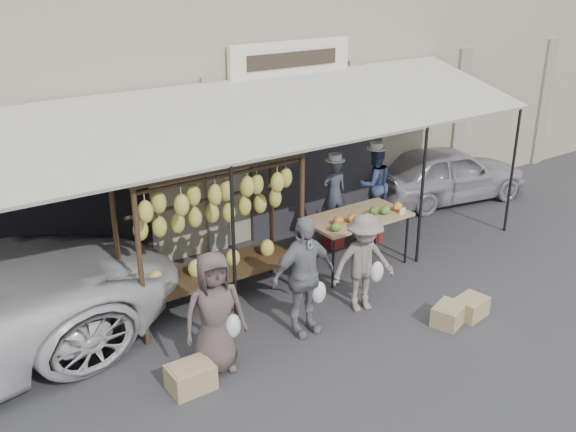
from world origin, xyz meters
name	(u,v)px	position (x,y,z in m)	size (l,w,h in m)	color
ground_plane	(345,339)	(0.00, 0.00, 0.00)	(90.00, 90.00, 0.00)	#2D2D30
shophouse	(132,19)	(0.00, 6.50, 3.65)	(24.00, 6.15, 7.30)	gray
awning	(251,117)	(0.01, 2.28, 2.57)	(10.00, 2.35, 2.92)	#B8B4A2
banana_rack	(214,205)	(-0.95, 1.74, 1.57)	(2.60, 0.90, 2.24)	black
produce_table	(359,218)	(1.53, 1.55, 0.87)	(1.70, 0.90, 1.04)	#A68359
vendor_left	(334,192)	(1.71, 2.41, 1.02)	(0.44, 0.29, 1.21)	#3C424E
vendor_right	(374,184)	(2.45, 2.22, 1.08)	(0.65, 0.51, 1.33)	navy
customer_left	(214,313)	(-1.71, 0.41, 0.78)	(0.76, 0.50, 1.57)	#51423F
customer_mid	(303,276)	(-0.34, 0.49, 0.83)	(0.98, 0.41, 1.66)	gray
customer_right	(363,263)	(0.72, 0.50, 0.73)	(0.94, 0.54, 1.46)	slate
stool_left	(333,236)	(1.71, 2.41, 0.21)	(0.29, 0.29, 0.41)	maroon
stool_right	(372,230)	(2.45, 2.22, 0.21)	(0.29, 0.29, 0.41)	maroon
crate_near_a	(449,315)	(1.43, -0.51, 0.14)	(0.47, 0.35, 0.28)	tan
crate_near_b	(470,307)	(1.84, -0.55, 0.14)	(0.47, 0.36, 0.28)	tan
crate_far	(191,377)	(-2.16, 0.22, 0.16)	(0.52, 0.39, 0.31)	tan
sedan	(447,173)	(5.15, 2.93, 0.58)	(1.37, 3.41, 1.16)	#A4A3A9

